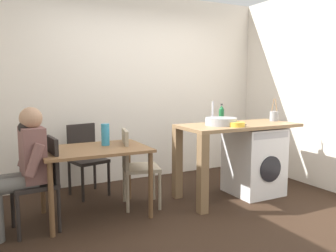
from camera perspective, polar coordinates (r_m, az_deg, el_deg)
The scene contains 17 objects.
ground_plane at distance 3.74m, azimuth 3.99°, elevation -15.14°, with size 5.46×5.46×0.00m, color black.
wall_back at distance 5.04m, azimuth -6.17°, elevation 6.34°, with size 4.60×0.10×2.70m, color silver.
wall_counter_side at distance 4.93m, azimuth 26.25°, elevation 5.63°, with size 0.10×3.80×2.70m, color silver.
dining_table at distance 3.70m, azimuth -12.17°, elevation -5.09°, with size 1.10×0.76×0.74m.
chair_person_seat at distance 3.55m, azimuth -20.35°, elevation -8.16°, with size 0.43×0.43×0.90m.
chair_opposite at distance 3.94m, azimuth -5.60°, elevation -6.25°, with size 0.48×0.48×0.90m.
chair_spare_by_wall at distance 4.48m, azimuth -13.63°, elevation -4.77°, with size 0.49×0.49×0.90m.
seated_person at distance 3.49m, azimuth -23.07°, elevation -5.80°, with size 0.52×0.52×1.20m.
kitchen_counter at distance 4.19m, azimuth 9.39°, elevation -1.97°, with size 1.50×0.68×0.92m.
washing_machine at distance 4.54m, azimuth 14.17°, elevation -5.64°, with size 0.60×0.61×0.86m.
sink_basin at distance 4.13m, azimuth 8.87°, elevation 0.77°, with size 0.38×0.38×0.09m, color #9EA0A5.
tap at distance 4.27m, azimuth 7.49°, elevation 2.28°, with size 0.02×0.02×0.28m, color #B2B2B7.
bottle_tall_green at distance 4.42m, azimuth 8.95°, elevation 2.00°, with size 0.07×0.07×0.24m.
mixing_bowl at distance 4.02m, azimuth 11.47°, elevation 0.31°, with size 0.19×0.19×0.05m.
utensil_crock at distance 4.74m, azimuth 17.32°, elevation 1.64°, with size 0.11×0.11×0.30m.
vase at distance 3.80m, azimuth -10.45°, elevation -1.43°, with size 0.09×0.09×0.24m, color teal.
scissors at distance 4.19m, azimuth 12.02°, elevation 0.21°, with size 0.15×0.06×0.01m.
Camera 1 is at (-1.78, -2.97, 1.42)m, focal length 36.39 mm.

